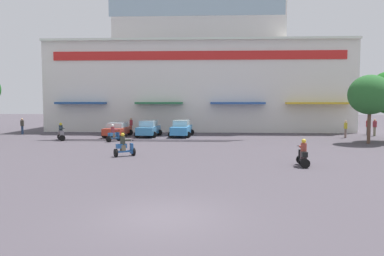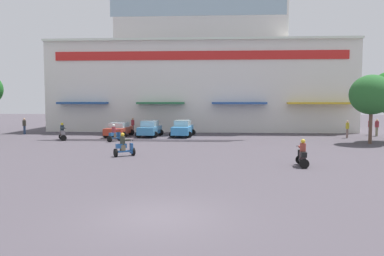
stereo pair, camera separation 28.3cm
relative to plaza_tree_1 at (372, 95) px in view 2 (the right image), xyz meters
The scene contains 15 objects.
ground_plane 16.83m from the plaza_tree_1, 152.54° to the right, with size 128.00×128.00×0.00m, color #48424A.
colonial_building 21.35m from the plaza_tree_1, 134.22° to the left, with size 34.28×14.94×21.20m.
plaza_tree_1 is the anchor object (origin of this frame).
parked_car_0 22.89m from the plaza_tree_1, 168.06° to the left, with size 2.50×4.41×1.37m.
parked_car_1 19.99m from the plaza_tree_1, 165.88° to the left, with size 2.41×3.97×1.56m.
parked_car_2 17.03m from the plaza_tree_1, 162.29° to the left, with size 2.40×4.33×1.60m.
scooter_rider_0 20.54m from the plaza_tree_1, 156.77° to the right, with size 1.40×1.15×1.53m.
scooter_rider_3 26.59m from the plaza_tree_1, behind, with size 1.12×1.43×1.57m.
scooter_rider_5 21.74m from the plaza_tree_1, behind, with size 1.13×1.46×1.51m.
scooter_rider_8 14.07m from the plaza_tree_1, 125.59° to the right, with size 0.60×1.49×1.53m.
pedestrian_0 23.42m from the plaza_tree_1, 158.50° to the left, with size 0.42×0.42×1.64m.
pedestrian_1 8.90m from the plaza_tree_1, 68.92° to the left, with size 0.44×0.44×1.68m.
pedestrian_2 5.52m from the plaza_tree_1, 93.98° to the left, with size 0.41×0.41×1.64m.
pedestrian_3 33.25m from the plaza_tree_1, 168.99° to the left, with size 0.44×0.44×1.69m.
pedestrian_4 7.87m from the plaza_tree_1, 64.05° to the left, with size 0.51×0.51×1.70m.
Camera 2 is at (1.78, -11.87, 3.75)m, focal length 36.11 mm.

